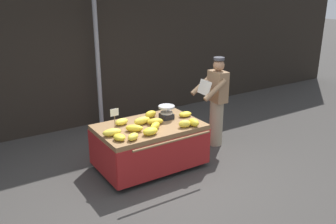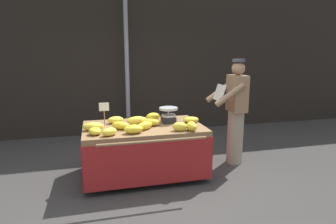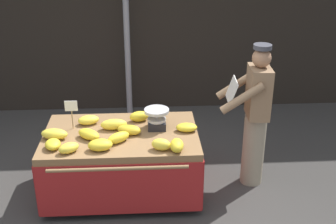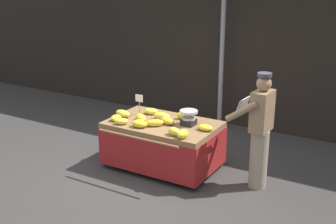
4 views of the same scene
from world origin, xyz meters
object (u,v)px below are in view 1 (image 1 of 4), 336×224
(banana_bunch_6, at_px, (185,114))
(banana_bunch_12, at_px, (151,114))
(banana_bunch_5, at_px, (122,122))
(banana_bunch_10, at_px, (155,121))
(banana_bunch_7, at_px, (185,124))
(banana_bunch_2, at_px, (133,137))
(banana_bunch_0, at_px, (142,121))
(street_pole, at_px, (98,56))
(banana_bunch_11, at_px, (112,132))
(banana_bunch_1, at_px, (150,131))
(vendor_person, at_px, (216,102))
(banana_bunch_8, at_px, (134,128))
(price_sign, at_px, (115,114))
(banana_bunch_4, at_px, (119,137))
(weighing_scale, at_px, (167,112))
(banana_bunch_9, at_px, (155,126))
(banana_cart, at_px, (149,136))
(banana_bunch_3, at_px, (194,122))

(banana_bunch_6, relative_size, banana_bunch_12, 1.05)
(banana_bunch_5, height_order, banana_bunch_10, banana_bunch_10)
(banana_bunch_7, bearing_deg, banana_bunch_2, -179.81)
(banana_bunch_7, height_order, banana_bunch_12, banana_bunch_12)
(banana_bunch_0, relative_size, banana_bunch_7, 1.48)
(street_pole, distance_m, banana_bunch_11, 2.49)
(banana_bunch_1, height_order, banana_bunch_6, banana_bunch_1)
(banana_bunch_6, relative_size, banana_bunch_7, 1.19)
(banana_bunch_10, xyz_separation_m, vendor_person, (1.43, 0.15, 0.06))
(banana_bunch_8, bearing_deg, price_sign, 128.40)
(banana_bunch_4, xyz_separation_m, vendor_person, (2.22, 0.43, 0.06))
(banana_bunch_11, bearing_deg, banana_bunch_1, -28.55)
(weighing_scale, bearing_deg, banana_bunch_12, 134.86)
(banana_bunch_1, relative_size, banana_bunch_10, 0.94)
(banana_bunch_2, xyz_separation_m, banana_bunch_7, (0.94, 0.00, 0.01))
(banana_bunch_2, relative_size, banana_bunch_4, 1.03)
(banana_bunch_11, bearing_deg, vendor_person, 5.44)
(banana_bunch_0, bearing_deg, banana_bunch_9, -78.26)
(banana_bunch_10, xyz_separation_m, banana_bunch_12, (0.11, 0.33, 0.01))
(banana_cart, bearing_deg, banana_bunch_9, -93.72)
(banana_bunch_8, height_order, banana_bunch_9, banana_bunch_9)
(banana_bunch_1, distance_m, banana_bunch_8, 0.29)
(banana_bunch_4, height_order, vendor_person, vendor_person)
(banana_cart, distance_m, banana_bunch_7, 0.65)
(banana_bunch_8, relative_size, banana_bunch_12, 1.23)
(banana_bunch_7, relative_size, banana_bunch_11, 0.69)
(banana_bunch_1, height_order, banana_bunch_2, banana_bunch_1)
(banana_bunch_8, bearing_deg, banana_bunch_7, -20.60)
(banana_cart, distance_m, banana_bunch_5, 0.52)
(banana_bunch_4, bearing_deg, banana_bunch_6, 12.55)
(banana_bunch_9, bearing_deg, banana_bunch_4, -172.20)
(banana_bunch_4, distance_m, vendor_person, 2.26)
(banana_bunch_11, bearing_deg, banana_bunch_5, 46.52)
(banana_bunch_4, bearing_deg, vendor_person, 10.94)
(banana_bunch_4, distance_m, banana_bunch_6, 1.46)
(street_pole, relative_size, banana_bunch_12, 13.87)
(banana_bunch_4, distance_m, banana_bunch_7, 1.12)
(banana_bunch_3, relative_size, banana_bunch_7, 1.11)
(banana_bunch_7, bearing_deg, banana_bunch_0, 135.44)
(banana_bunch_2, xyz_separation_m, banana_bunch_12, (0.71, 0.71, 0.01))
(banana_bunch_3, bearing_deg, banana_bunch_8, 161.04)
(weighing_scale, distance_m, banana_bunch_2, 1.05)
(banana_cart, bearing_deg, banana_bunch_1, -117.46)
(banana_bunch_0, height_order, banana_bunch_4, banana_bunch_0)
(banana_bunch_11, bearing_deg, street_pole, 71.84)
(banana_bunch_0, relative_size, banana_bunch_2, 1.39)
(banana_bunch_0, xyz_separation_m, banana_bunch_6, (0.81, -0.09, -0.02))
(vendor_person, bearing_deg, banana_bunch_7, -154.53)
(price_sign, relative_size, banana_bunch_1, 1.34)
(banana_cart, height_order, banana_bunch_8, banana_bunch_8)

